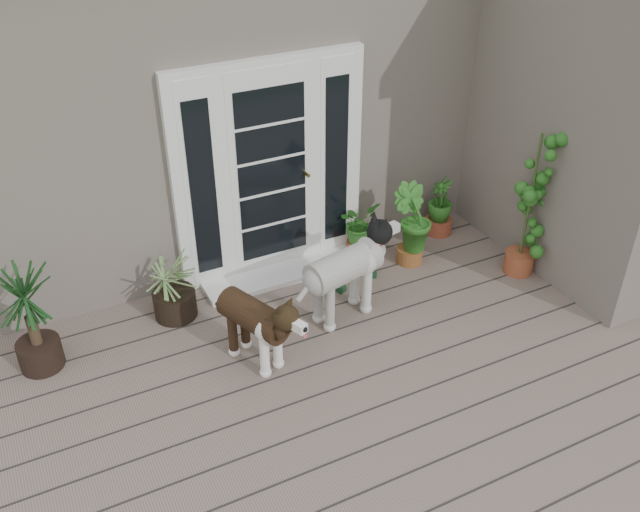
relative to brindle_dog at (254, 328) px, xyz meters
name	(u,v)px	position (x,y,z in m)	size (l,w,h in m)	color
deck	(406,401)	(0.91, -0.93, -0.41)	(6.20, 4.60, 0.12)	#6B5B4C
house_main	(215,68)	(0.91, 3.32, 1.08)	(7.40, 4.00, 3.10)	#665E54
house_wing	(610,119)	(3.81, 0.17, 1.08)	(1.60, 2.40, 3.10)	#665E54
door_unit	(270,170)	(0.71, 1.27, 0.72)	(1.90, 0.14, 2.15)	white
door_step	(282,273)	(0.71, 1.07, -0.33)	(1.60, 0.40, 0.05)	white
brindle_dog	(254,328)	(0.00, 0.00, 0.00)	(0.36, 0.84, 0.70)	#3B2515
white_dog	(343,280)	(0.95, 0.22, 0.05)	(0.41, 0.95, 0.79)	silver
spider_plant	(172,284)	(-0.43, 0.91, 0.00)	(0.65, 0.65, 0.70)	#7E9E61
yucca	(31,319)	(-1.63, 0.75, 0.14)	(0.68, 0.68, 0.99)	black
herb_a	(358,233)	(1.58, 1.07, -0.10)	(0.40, 0.40, 0.50)	#24661D
herb_b	(411,235)	(1.99, 0.71, -0.03)	(0.43, 0.43, 0.64)	#235117
herb_c	(440,212)	(2.59, 1.07, -0.10)	(0.32, 0.32, 0.50)	#2F651C
sapling	(529,204)	(2.87, 0.07, 0.42)	(0.46, 0.46, 1.55)	#275819
clog_left	(335,285)	(1.09, 0.63, -0.31)	(0.12, 0.26, 0.08)	#17391F
clog_right	(367,267)	(1.51, 0.74, -0.30)	(0.15, 0.33, 0.10)	#13311E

